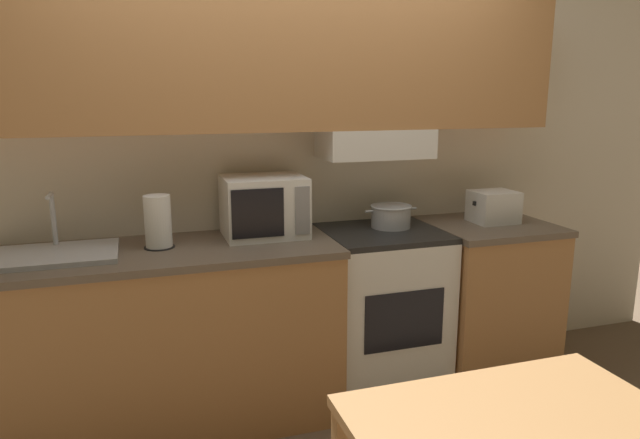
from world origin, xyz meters
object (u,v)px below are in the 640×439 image
(microwave, at_px, (264,206))
(toaster, at_px, (493,206))
(sink_basin, at_px, (52,254))
(stove_range, at_px, (381,310))
(paper_towel_roll, at_px, (158,222))
(cooking_pot, at_px, (391,215))

(microwave, relative_size, toaster, 1.64)
(toaster, relative_size, sink_basin, 0.45)
(sink_basin, bearing_deg, microwave, 6.36)
(stove_range, height_order, sink_basin, sink_basin)
(paper_towel_roll, bearing_deg, stove_range, -0.48)
(toaster, height_order, paper_towel_roll, paper_towel_roll)
(cooking_pot, height_order, paper_towel_roll, paper_towel_roll)
(sink_basin, bearing_deg, toaster, 0.45)
(cooking_pot, xyz_separation_m, paper_towel_roll, (-1.27, -0.05, 0.06))
(paper_towel_roll, bearing_deg, cooking_pot, 2.31)
(cooking_pot, distance_m, toaster, 0.63)
(cooking_pot, bearing_deg, microwave, 177.45)
(toaster, bearing_deg, paper_towel_roll, 179.63)
(toaster, bearing_deg, microwave, 175.96)
(microwave, bearing_deg, stove_range, -8.20)
(cooking_pot, relative_size, toaster, 1.20)
(toaster, distance_m, paper_towel_roll, 1.89)
(microwave, relative_size, sink_basin, 0.74)
(stove_range, height_order, microwave, microwave)
(sink_basin, xyz_separation_m, paper_towel_roll, (0.48, 0.03, 0.11))
(cooking_pot, distance_m, paper_towel_roll, 1.27)
(cooking_pot, relative_size, sink_basin, 0.54)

